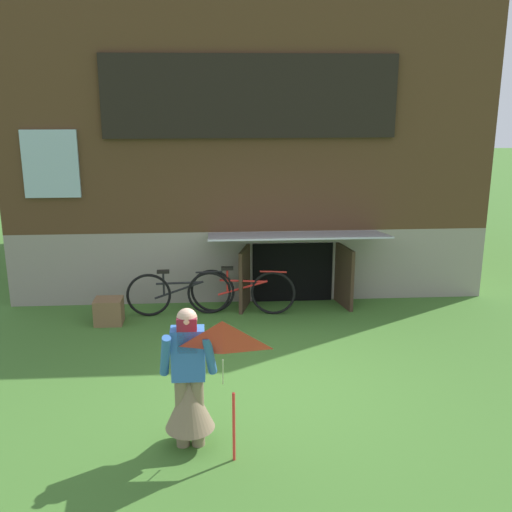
% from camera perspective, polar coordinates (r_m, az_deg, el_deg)
% --- Properties ---
extents(ground_plane, '(60.00, 60.00, 0.00)m').
position_cam_1_polar(ground_plane, '(8.08, 0.76, -11.43)').
color(ground_plane, '#3D6B28').
extents(log_house, '(8.30, 6.57, 5.22)m').
position_cam_1_polar(log_house, '(12.96, -1.24, 10.85)').
color(log_house, gray).
rests_on(log_house, ground_plane).
extents(person, '(0.61, 0.52, 1.54)m').
position_cam_1_polar(person, '(6.49, -6.26, -12.31)').
color(person, '#7F6B51').
rests_on(person, ground_plane).
extents(kite, '(0.74, 0.69, 1.52)m').
position_cam_1_polar(kite, '(5.80, -3.10, -9.30)').
color(kite, red).
rests_on(kite, ground_plane).
extents(bicycle_red, '(1.74, 0.34, 0.80)m').
position_cam_1_polar(bicycle_red, '(10.16, -1.27, -3.29)').
color(bicycle_red, black).
rests_on(bicycle_red, ground_plane).
extents(bicycle_black, '(1.72, 0.14, 0.78)m').
position_cam_1_polar(bicycle_black, '(10.17, -7.19, -3.44)').
color(bicycle_black, black).
rests_on(bicycle_black, ground_plane).
extents(wooden_crate, '(0.44, 0.37, 0.41)m').
position_cam_1_polar(wooden_crate, '(10.06, -13.56, -5.02)').
color(wooden_crate, brown).
rests_on(wooden_crate, ground_plane).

